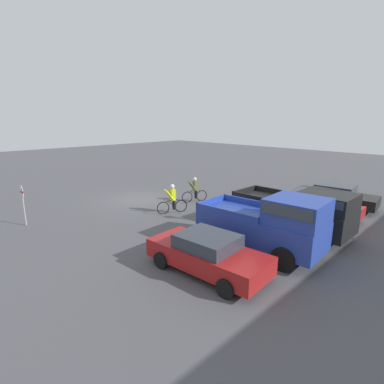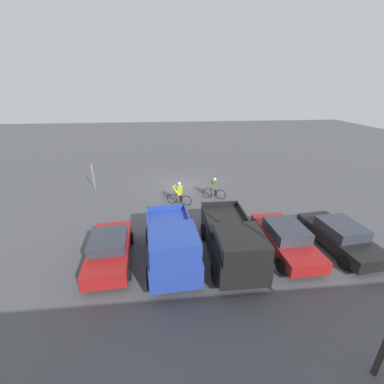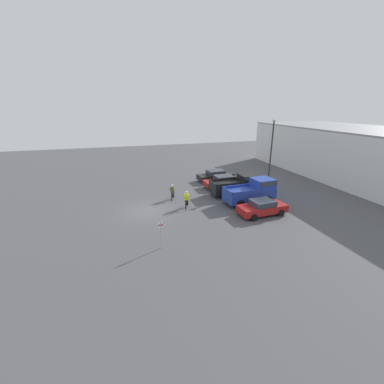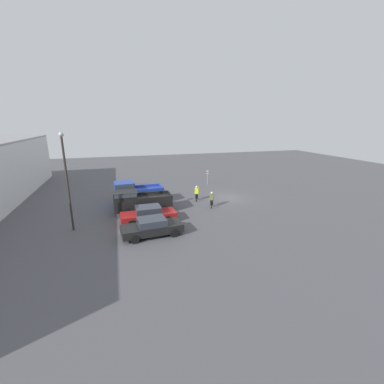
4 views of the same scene
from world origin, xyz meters
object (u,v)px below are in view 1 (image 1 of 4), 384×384
Objects in this scene: sedan_0 at (335,196)px; cyclist_1 at (195,190)px; fire_lane_sign at (23,201)px; pickup_truck_0 at (299,210)px; cyclist_0 at (172,199)px; sedan_1 at (313,204)px; sedan_2 at (207,253)px; pickup_truck_1 at (269,223)px.

cyclist_1 is (5.08, -6.72, 0.09)m from sedan_0.
cyclist_1 is 0.80× the size of fire_lane_sign.
pickup_truck_0 reaches higher than cyclist_0.
pickup_truck_0 is 2.63× the size of fire_lane_sign.
sedan_2 is at bearing 0.25° from sedan_1.
fire_lane_sign is at bearing -28.68° from cyclist_0.
sedan_1 is at bearing -172.99° from pickup_truck_1.
cyclist_0 is at bearing -50.34° from sedan_1.
pickup_truck_1 is at bearing 119.87° from fire_lane_sign.
sedan_0 is 0.93× the size of pickup_truck_1.
sedan_1 is 2.81× the size of cyclist_0.
cyclist_0 reaches higher than sedan_0.
pickup_truck_1 is at bearing 3.01° from pickup_truck_0.
cyclist_1 is at bearing -162.97° from cyclist_0.
pickup_truck_0 is at bearing -176.99° from pickup_truck_1.
pickup_truck_0 is 3.18× the size of cyclist_0.
sedan_2 is 9.94m from fire_lane_sign.
pickup_truck_1 reaches higher than pickup_truck_0.
sedan_0 is at bearing 127.12° from cyclist_1.
sedan_2 is at bearing -5.12° from pickup_truck_0.
pickup_truck_1 is 6.59m from cyclist_0.
fire_lane_sign reaches higher than cyclist_1.
sedan_2 is (11.20, -0.03, -0.00)m from sedan_0.
pickup_truck_0 is at bearing 107.81° from cyclist_0.
cyclist_1 is 9.52m from fire_lane_sign.
cyclist_1 is at bearing 162.99° from fire_lane_sign.
sedan_2 is (5.60, -0.50, -0.42)m from pickup_truck_0.
pickup_truck_0 is (2.80, 0.54, 0.40)m from sedan_1.
pickup_truck_0 is at bearing 130.72° from fire_lane_sign.
cyclist_0 reaches higher than sedan_2.
cyclist_0 is at bearing -37.76° from sedan_0.
fire_lane_sign is (6.52, -3.57, 0.41)m from cyclist_0.
pickup_truck_1 is 8.05m from cyclist_1.
pickup_truck_0 is at bearing 4.77° from sedan_0.
pickup_truck_0 reaches higher than sedan_1.
sedan_1 is at bearing 108.97° from cyclist_1.
sedan_2 is at bearing 58.99° from cyclist_0.
pickup_truck_0 is at bearing 10.89° from sedan_1.
sedan_2 is at bearing -12.91° from pickup_truck_1.
pickup_truck_0 is 1.21× the size of sedan_2.
pickup_truck_1 is (8.37, 0.61, 0.54)m from sedan_0.
cyclist_0 is (2.06, -6.40, -0.28)m from pickup_truck_0.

